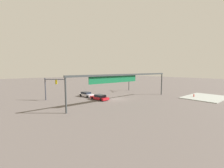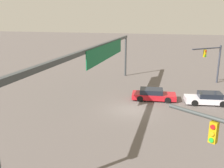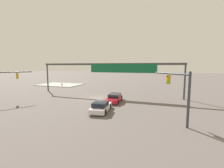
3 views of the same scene
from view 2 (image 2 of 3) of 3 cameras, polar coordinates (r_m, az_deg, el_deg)
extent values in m
plane|color=#5D5552|center=(23.90, 4.50, -5.94)|extent=(221.16, 221.16, 0.00)
cylinder|color=#343743|center=(35.93, 23.45, 4.22)|extent=(0.23, 0.23, 5.06)
cylinder|color=#343743|center=(33.84, 21.09, 7.68)|extent=(3.26, 3.80, 0.17)
cube|color=#B49B0A|center=(33.72, 20.66, 6.64)|extent=(0.41, 0.41, 0.95)
cylinder|color=red|center=(33.57, 20.90, 7.10)|extent=(0.18, 0.19, 0.20)
cylinder|color=orange|center=(33.61, 20.85, 6.59)|extent=(0.18, 0.19, 0.20)
cylinder|color=green|center=(33.65, 20.81, 6.09)|extent=(0.18, 0.19, 0.20)
cylinder|color=#353B3B|center=(11.10, 24.08, -7.78)|extent=(2.72, 4.34, 0.18)
cube|color=#B5910D|center=(11.44, 22.43, -10.29)|extent=(0.39, 0.41, 0.95)
cylinder|color=red|center=(11.18, 22.24, -9.19)|extent=(0.15, 0.20, 0.20)
cylinder|color=orange|center=(11.30, 22.09, -10.58)|extent=(0.15, 0.20, 0.20)
cylinder|color=green|center=(11.43, 21.93, -11.94)|extent=(0.15, 0.20, 0.20)
cylinder|color=#363B3E|center=(37.03, 3.15, 6.22)|extent=(0.28, 0.28, 5.65)
cube|color=#363B3E|center=(23.36, -3.92, 8.34)|extent=(28.10, 0.35, 0.35)
cube|color=#116138|center=(26.49, -1.14, 7.54)|extent=(12.47, 0.08, 1.61)
cube|color=red|center=(26.86, 9.63, -2.72)|extent=(2.33, 4.78, 0.55)
cube|color=black|center=(26.70, 9.09, -1.62)|extent=(1.88, 2.56, 0.50)
cylinder|color=black|center=(27.79, 12.56, -2.51)|extent=(0.29, 0.66, 0.64)
cylinder|color=black|center=(26.14, 12.77, -3.66)|extent=(0.29, 0.66, 0.64)
cylinder|color=black|center=(27.73, 6.66, -2.28)|extent=(0.29, 0.66, 0.64)
cylinder|color=black|center=(26.08, 6.49, -3.41)|extent=(0.29, 0.66, 0.64)
cube|color=silver|center=(27.09, 21.04, -3.40)|extent=(2.40, 4.56, 0.55)
cube|color=black|center=(27.00, 21.69, -2.35)|extent=(1.89, 2.47, 0.50)
cylinder|color=black|center=(26.04, 18.57, -4.17)|extent=(0.31, 0.66, 0.64)
cylinder|color=black|center=(27.60, 17.90, -3.02)|extent=(0.31, 0.66, 0.64)
cylinder|color=black|center=(26.73, 24.25, -4.24)|extent=(0.31, 0.66, 0.64)
cylinder|color=black|center=(28.25, 23.28, -3.13)|extent=(0.31, 0.66, 0.64)
camera|label=1|loc=(54.26, -18.74, 12.65)|focal=23.92mm
camera|label=3|loc=(39.13, 46.82, 5.99)|focal=25.31mm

